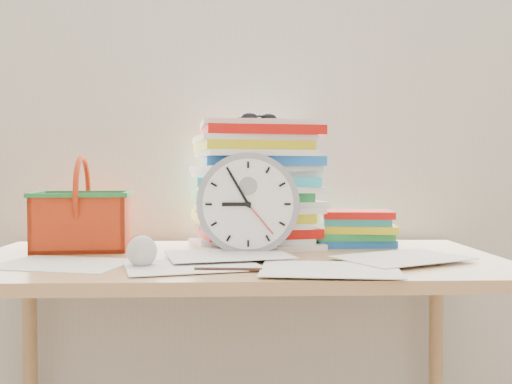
{
  "coord_description": "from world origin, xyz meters",
  "views": [
    {
      "loc": [
        0.0,
        0.09,
        0.97
      ],
      "look_at": [
        0.06,
        1.6,
        0.92
      ],
      "focal_mm": 40.0,
      "sensor_mm": 36.0,
      "label": 1
    }
  ],
  "objects_px": {
    "paper_stack": "(255,184)",
    "basket": "(82,204)",
    "book_stack": "(357,228)",
    "clock": "(248,204)",
    "desk": "(235,285)"
  },
  "relations": [
    {
      "from": "book_stack",
      "to": "basket",
      "type": "bearing_deg",
      "value": -175.48
    },
    {
      "from": "clock",
      "to": "paper_stack",
      "type": "bearing_deg",
      "value": 81.1
    },
    {
      "from": "paper_stack",
      "to": "basket",
      "type": "bearing_deg",
      "value": -173.59
    },
    {
      "from": "basket",
      "to": "desk",
      "type": "bearing_deg",
      "value": -24.22
    },
    {
      "from": "book_stack",
      "to": "basket",
      "type": "height_order",
      "value": "basket"
    },
    {
      "from": "book_stack",
      "to": "clock",
      "type": "bearing_deg",
      "value": -153.4
    },
    {
      "from": "desk",
      "to": "clock",
      "type": "distance_m",
      "value": 0.22
    },
    {
      "from": "desk",
      "to": "paper_stack",
      "type": "height_order",
      "value": "paper_stack"
    },
    {
      "from": "book_stack",
      "to": "paper_stack",
      "type": "bearing_deg",
      "value": -178.53
    },
    {
      "from": "basket",
      "to": "paper_stack",
      "type": "bearing_deg",
      "value": 0.84
    },
    {
      "from": "paper_stack",
      "to": "book_stack",
      "type": "relative_size",
      "value": 1.47
    },
    {
      "from": "paper_stack",
      "to": "clock",
      "type": "height_order",
      "value": "paper_stack"
    },
    {
      "from": "clock",
      "to": "basket",
      "type": "xyz_separation_m",
      "value": [
        -0.48,
        0.1,
        -0.01
      ]
    },
    {
      "from": "basket",
      "to": "book_stack",
      "type": "bearing_deg",
      "value": -1.04
    },
    {
      "from": "book_stack",
      "to": "basket",
      "type": "relative_size",
      "value": 0.96
    }
  ]
}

